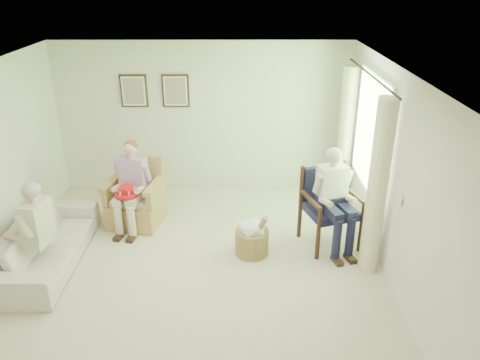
{
  "coord_description": "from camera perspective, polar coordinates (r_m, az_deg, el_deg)",
  "views": [
    {
      "loc": [
        0.62,
        -5.02,
        3.64
      ],
      "look_at": [
        0.63,
        0.71,
        1.05
      ],
      "focal_mm": 35.0,
      "sensor_mm": 36.0,
      "label": 1
    }
  ],
  "objects": [
    {
      "name": "red_hat",
      "position": [
        7.0,
        -13.69,
        -1.42
      ],
      "size": [
        0.34,
        0.34,
        0.14
      ],
      "color": "red",
      "rests_on": "person_wicker"
    },
    {
      "name": "person_sofa",
      "position": [
        6.38,
        -23.9,
        -5.15
      ],
      "size": [
        0.42,
        0.62,
        1.27
      ],
      "rotation": [
        0.0,
        0.0,
        -1.72
      ],
      "color": "beige",
      "rests_on": "ground"
    },
    {
      "name": "framed_print_right",
      "position": [
        8.02,
        -7.86,
        10.7
      ],
      "size": [
        0.45,
        0.05,
        0.55
      ],
      "color": "#382114",
      "rests_on": "back_wall"
    },
    {
      "name": "curtain_left",
      "position": [
        6.04,
        16.38,
        -1.04
      ],
      "size": [
        0.34,
        0.34,
        2.3
      ],
      "primitive_type": "cylinder",
      "color": "beige",
      "rests_on": "ground"
    },
    {
      "name": "right_wall",
      "position": [
        5.84,
        18.71,
        -0.62
      ],
      "size": [
        0.04,
        5.5,
        2.6
      ],
      "primitive_type": "cube",
      "color": "silver",
      "rests_on": "ground"
    },
    {
      "name": "floor",
      "position": [
        6.23,
        -5.88,
        -11.57
      ],
      "size": [
        5.5,
        5.5,
        0.0
      ],
      "primitive_type": "plane",
      "color": "beige",
      "rests_on": "ground"
    },
    {
      "name": "ceiling",
      "position": [
        5.16,
        -7.13,
        12.54
      ],
      "size": [
        5.0,
        5.5,
        0.02
      ],
      "primitive_type": "cube",
      "color": "white",
      "rests_on": "back_wall"
    },
    {
      "name": "framed_print_left",
      "position": [
        8.14,
        -12.83,
        10.54
      ],
      "size": [
        0.45,
        0.05,
        0.55
      ],
      "color": "#382114",
      "rests_on": "back_wall"
    },
    {
      "name": "person_dark",
      "position": [
        6.5,
        11.34,
        -1.53
      ],
      "size": [
        0.4,
        0.62,
        1.44
      ],
      "rotation": [
        0.0,
        0.0,
        0.3
      ],
      "color": "#1A1A3A",
      "rests_on": "ground"
    },
    {
      "name": "back_wall",
      "position": [
        8.13,
        -4.46,
        7.54
      ],
      "size": [
        5.0,
        0.04,
        2.6
      ],
      "primitive_type": "cube",
      "color": "silver",
      "rests_on": "ground"
    },
    {
      "name": "wicker_armchair",
      "position": [
        7.44,
        -12.49,
        -2.8
      ],
      "size": [
        0.78,
        0.78,
        1.0
      ],
      "rotation": [
        0.0,
        0.0,
        -0.19
      ],
      "color": "tan",
      "rests_on": "ground"
    },
    {
      "name": "window",
      "position": [
        6.8,
        15.76,
        5.82
      ],
      "size": [
        0.13,
        2.5,
        1.63
      ],
      "color": "#2D6B23",
      "rests_on": "right_wall"
    },
    {
      "name": "sofa",
      "position": [
        6.79,
        -22.46,
        -7.13
      ],
      "size": [
        2.09,
        0.82,
        0.61
      ],
      "primitive_type": "imported",
      "rotation": [
        0.0,
        0.0,
        1.57
      ],
      "color": "silver",
      "rests_on": "ground"
    },
    {
      "name": "hatbox",
      "position": [
        6.5,
        1.48,
        -6.93
      ],
      "size": [
        0.51,
        0.51,
        0.68
      ],
      "color": "tan",
      "rests_on": "ground"
    },
    {
      "name": "person_wicker",
      "position": [
        7.13,
        -13.03,
        -0.02
      ],
      "size": [
        0.4,
        0.63,
        1.33
      ],
      "rotation": [
        0.0,
        0.0,
        -0.19
      ],
      "color": "beige",
      "rests_on": "ground"
    },
    {
      "name": "curtain_right",
      "position": [
        7.8,
        12.66,
        5.13
      ],
      "size": [
        0.34,
        0.34,
        2.3
      ],
      "primitive_type": "cylinder",
      "color": "beige",
      "rests_on": "ground"
    },
    {
      "name": "wood_armchair",
      "position": [
        6.77,
        10.89,
        -2.81
      ],
      "size": [
        0.71,
        0.67,
        1.1
      ],
      "rotation": [
        0.0,
        0.0,
        0.3
      ],
      "color": "black",
      "rests_on": "ground"
    }
  ]
}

